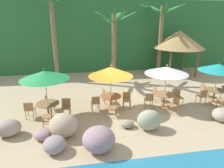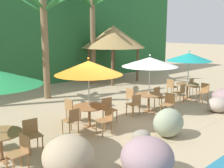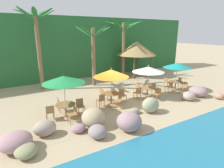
{
  "view_description": "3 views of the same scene",
  "coord_description": "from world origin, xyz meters",
  "px_view_note": "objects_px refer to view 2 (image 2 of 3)",
  "views": [
    {
      "loc": [
        -2.5,
        -9.7,
        4.74
      ],
      "look_at": [
        -0.78,
        0.14,
        1.39
      ],
      "focal_mm": 32.89,
      "sensor_mm": 36.0,
      "label": 1
    },
    {
      "loc": [
        -6.25,
        -6.84,
        3.24
      ],
      "look_at": [
        0.63,
        0.58,
        1.25
      ],
      "focal_mm": 43.02,
      "sensor_mm": 36.0,
      "label": 2
    },
    {
      "loc": [
        -6.78,
        -9.86,
        4.58
      ],
      "look_at": [
        -0.57,
        0.46,
        1.23
      ],
      "focal_mm": 30.26,
      "sensor_mm": 36.0,
      "label": 3
    }
  ],
  "objects_px": {
    "chair_white_seaward": "(159,96)",
    "chair_white_left": "(135,103)",
    "dining_table_green": "(0,138)",
    "palm_tree_third": "(92,19)",
    "palapa_hut": "(113,37)",
    "umbrella_teal": "(189,57)",
    "dining_table_white": "(149,97)",
    "chair_orange_inland": "(71,108)",
    "chair_teal_left": "(180,91)",
    "umbrella_orange": "(89,68)",
    "chair_teal_right": "(203,91)",
    "chair_green_seaward": "(32,133)",
    "chair_orange_seaward": "(108,108)",
    "dining_table_teal": "(187,86)",
    "dining_table_orange": "(89,110)",
    "chair_orange_left": "(72,119)",
    "chair_teal_inland": "(171,86)",
    "chair_orange_right": "(106,118)",
    "chair_white_right": "(168,103)",
    "palm_tree_second": "(44,29)",
    "umbrella_white": "(150,62)",
    "chair_white_inland": "(132,96)",
    "chair_green_right": "(20,150)",
    "chair_teal_seaward": "(193,86)"
  },
  "relations": [
    {
      "from": "umbrella_orange",
      "to": "dining_table_orange",
      "type": "distance_m",
      "value": 1.44
    },
    {
      "from": "chair_orange_right",
      "to": "chair_teal_inland",
      "type": "height_order",
      "value": "same"
    },
    {
      "from": "chair_orange_inland",
      "to": "chair_orange_left",
      "type": "bearing_deg",
      "value": -123.34
    },
    {
      "from": "dining_table_white",
      "to": "umbrella_orange",
      "type": "bearing_deg",
      "value": 175.41
    },
    {
      "from": "umbrella_white",
      "to": "chair_teal_left",
      "type": "relative_size",
      "value": 2.71
    },
    {
      "from": "chair_green_seaward",
      "to": "chair_orange_seaward",
      "type": "height_order",
      "value": "same"
    },
    {
      "from": "chair_white_left",
      "to": "chair_orange_right",
      "type": "bearing_deg",
      "value": -162.91
    },
    {
      "from": "palm_tree_second",
      "to": "umbrella_white",
      "type": "bearing_deg",
      "value": -68.97
    },
    {
      "from": "chair_orange_right",
      "to": "palapa_hut",
      "type": "bearing_deg",
      "value": 45.53
    },
    {
      "from": "chair_white_right",
      "to": "umbrella_orange",
      "type": "bearing_deg",
      "value": 160.83
    },
    {
      "from": "palapa_hut",
      "to": "chair_green_right",
      "type": "bearing_deg",
      "value": -143.53
    },
    {
      "from": "umbrella_orange",
      "to": "chair_orange_left",
      "type": "height_order",
      "value": "umbrella_orange"
    },
    {
      "from": "chair_orange_inland",
      "to": "chair_teal_left",
      "type": "height_order",
      "value": "same"
    },
    {
      "from": "umbrella_white",
      "to": "palapa_hut",
      "type": "relative_size",
      "value": 0.57
    },
    {
      "from": "chair_orange_seaward",
      "to": "chair_white_seaward",
      "type": "height_order",
      "value": "same"
    },
    {
      "from": "dining_table_green",
      "to": "chair_white_left",
      "type": "xyz_separation_m",
      "value": [
        5.18,
        0.16,
        -0.1
      ]
    },
    {
      "from": "umbrella_teal",
      "to": "chair_teal_seaward",
      "type": "relative_size",
      "value": 2.7
    },
    {
      "from": "dining_table_green",
      "to": "palm_tree_third",
      "type": "height_order",
      "value": "palm_tree_third"
    },
    {
      "from": "chair_white_inland",
      "to": "chair_orange_left",
      "type": "bearing_deg",
      "value": -167.57
    },
    {
      "from": "umbrella_orange",
      "to": "chair_white_right",
      "type": "xyz_separation_m",
      "value": [
        3.07,
        -1.07,
        -1.55
      ]
    },
    {
      "from": "umbrella_orange",
      "to": "chair_orange_seaward",
      "type": "relative_size",
      "value": 2.76
    },
    {
      "from": "dining_table_green",
      "to": "chair_teal_left",
      "type": "bearing_deg",
      "value": 0.9
    },
    {
      "from": "umbrella_white",
      "to": "chair_teal_seaward",
      "type": "xyz_separation_m",
      "value": [
        3.92,
        0.3,
        -1.54
      ]
    },
    {
      "from": "umbrella_orange",
      "to": "chair_teal_seaward",
      "type": "xyz_separation_m",
      "value": [
        6.8,
        0.06,
        -1.55
      ]
    },
    {
      "from": "chair_white_seaward",
      "to": "chair_white_left",
      "type": "xyz_separation_m",
      "value": [
        -1.7,
        -0.14,
        0.0
      ]
    },
    {
      "from": "chair_white_seaward",
      "to": "umbrella_teal",
      "type": "distance_m",
      "value": 2.71
    },
    {
      "from": "umbrella_orange",
      "to": "dining_table_teal",
      "type": "relative_size",
      "value": 2.18
    },
    {
      "from": "chair_teal_inland",
      "to": "chair_orange_right",
      "type": "bearing_deg",
      "value": -164.74
    },
    {
      "from": "chair_green_seaward",
      "to": "chair_orange_left",
      "type": "bearing_deg",
      "value": 8.02
    },
    {
      "from": "chair_green_seaward",
      "to": "chair_teal_seaward",
      "type": "height_order",
      "value": "same"
    },
    {
      "from": "chair_orange_inland",
      "to": "chair_teal_left",
      "type": "relative_size",
      "value": 1.0
    },
    {
      "from": "umbrella_white",
      "to": "chair_white_right",
      "type": "height_order",
      "value": "umbrella_white"
    },
    {
      "from": "dining_table_white",
      "to": "umbrella_teal",
      "type": "bearing_deg",
      "value": 2.32
    },
    {
      "from": "umbrella_orange",
      "to": "chair_teal_right",
      "type": "relative_size",
      "value": 2.76
    },
    {
      "from": "dining_table_orange",
      "to": "chair_white_inland",
      "type": "distance_m",
      "value": 2.83
    },
    {
      "from": "chair_teal_right",
      "to": "chair_teal_inland",
      "type": "bearing_deg",
      "value": 93.24
    },
    {
      "from": "dining_table_white",
      "to": "chair_teal_left",
      "type": "height_order",
      "value": "chair_teal_left"
    },
    {
      "from": "dining_table_green",
      "to": "palm_tree_second",
      "type": "xyz_separation_m",
      "value": [
        4.16,
        5.03,
        2.72
      ]
    },
    {
      "from": "chair_green_right",
      "to": "chair_orange_inland",
      "type": "xyz_separation_m",
      "value": [
        2.84,
        2.08,
        0.0
      ]
    },
    {
      "from": "umbrella_orange",
      "to": "chair_teal_inland",
      "type": "distance_m",
      "value": 6.11
    },
    {
      "from": "umbrella_teal",
      "to": "chair_teal_right",
      "type": "distance_m",
      "value": 1.75
    },
    {
      "from": "chair_orange_seaward",
      "to": "chair_white_left",
      "type": "height_order",
      "value": "same"
    },
    {
      "from": "palm_tree_third",
      "to": "chair_white_left",
      "type": "bearing_deg",
      "value": -115.73
    },
    {
      "from": "chair_white_right",
      "to": "chair_teal_left",
      "type": "height_order",
      "value": "same"
    },
    {
      "from": "chair_orange_inland",
      "to": "chair_orange_right",
      "type": "height_order",
      "value": "same"
    },
    {
      "from": "chair_white_left",
      "to": "palapa_hut",
      "type": "height_order",
      "value": "palapa_hut"
    },
    {
      "from": "chair_green_seaward",
      "to": "palm_tree_second",
      "type": "bearing_deg",
      "value": 56.63
    },
    {
      "from": "palapa_hut",
      "to": "umbrella_orange",
      "type": "bearing_deg",
      "value": -138.39
    },
    {
      "from": "chair_white_right",
      "to": "dining_table_teal",
      "type": "distance_m",
      "value": 3.05
    },
    {
      "from": "dining_table_orange",
      "to": "palapa_hut",
      "type": "relative_size",
      "value": 0.27
    }
  ]
}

